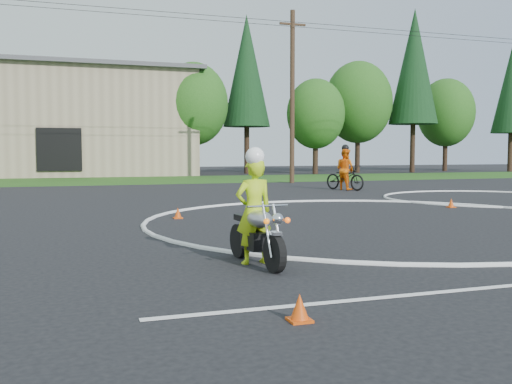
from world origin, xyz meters
name	(u,v)px	position (x,y,z in m)	size (l,w,h in m)	color
ground	(448,237)	(0.00, 0.00, 0.00)	(120.00, 120.00, 0.00)	black
grass_strip	(187,179)	(0.00, 27.00, 0.01)	(120.00, 10.00, 0.02)	#1E4714
course_markings	(416,213)	(2.17, 4.35, 0.01)	(19.05, 19.05, 0.12)	silver
primary_motorcycle	(257,234)	(-4.83, -1.54, 0.50)	(0.68, 1.94, 1.02)	black
rider_primary_grp	(254,208)	(-4.84, -1.40, 0.91)	(0.67, 0.47, 1.89)	#ADD616
rider_second_grp	(345,174)	(5.02, 14.35, 0.77)	(1.60, 2.40, 2.18)	black
traffic_cones	(492,208)	(4.46, 3.80, 0.14)	(19.13, 12.41, 0.30)	#D9470B
treeline	(338,96)	(14.78, 34.61, 6.62)	(38.20, 8.10, 14.52)	#382619
utility_poles	(292,94)	(5.00, 21.00, 5.20)	(41.60, 1.12, 10.00)	#473321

